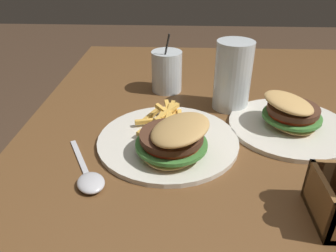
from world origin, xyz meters
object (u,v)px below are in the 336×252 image
(meal_plate_near, at_px, (171,138))
(beer_glass, at_px, (233,77))
(spoon, at_px, (90,180))
(juice_glass, at_px, (167,72))
(meal_plate_far, at_px, (290,118))

(meal_plate_near, height_order, beer_glass, beer_glass)
(meal_plate_near, bearing_deg, beer_glass, 144.67)
(meal_plate_near, relative_size, spoon, 1.66)
(meal_plate_near, bearing_deg, juice_glass, -175.48)
(meal_plate_far, bearing_deg, spoon, -62.31)
(beer_glass, height_order, meal_plate_far, beer_glass)
(spoon, bearing_deg, beer_glass, 110.06)
(meal_plate_near, distance_m, meal_plate_far, 0.28)
(meal_plate_near, relative_size, beer_glass, 1.75)
(spoon, distance_m, meal_plate_far, 0.45)
(meal_plate_near, distance_m, spoon, 0.18)
(beer_glass, distance_m, juice_glass, 0.19)
(juice_glass, bearing_deg, beer_glass, 59.68)
(meal_plate_near, xyz_separation_m, juice_glass, (-0.29, -0.02, 0.03))
(beer_glass, relative_size, juice_glass, 1.01)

